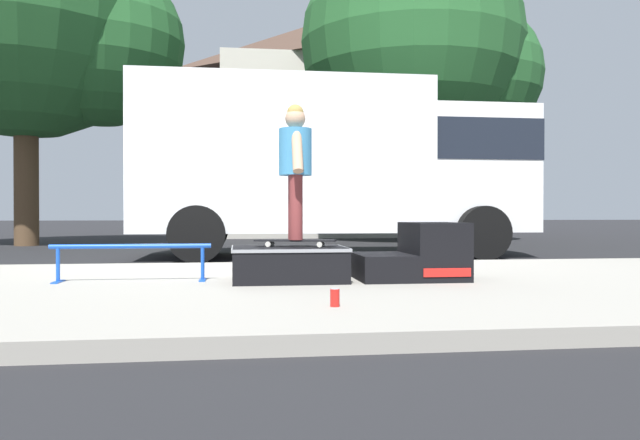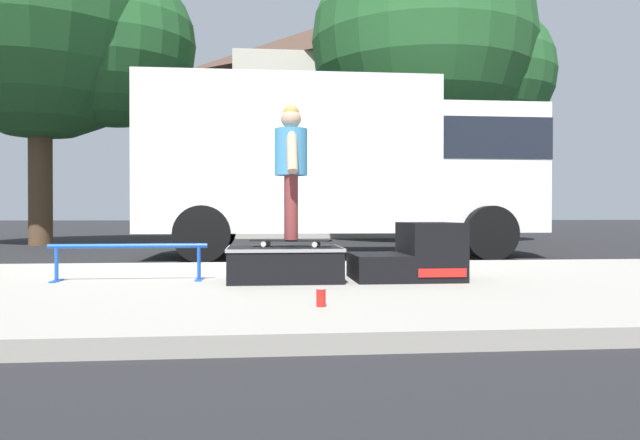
# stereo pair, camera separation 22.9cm
# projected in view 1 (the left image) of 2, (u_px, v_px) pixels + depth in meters

# --- Properties ---
(ground_plane) EXTENTS (140.00, 140.00, 0.00)m
(ground_plane) POSITION_uv_depth(u_px,v_px,m) (207.00, 268.00, 8.61)
(ground_plane) COLOR black
(sidewalk_slab) EXTENTS (50.00, 5.00, 0.12)m
(sidewalk_slab) POSITION_uv_depth(u_px,v_px,m) (191.00, 290.00, 5.64)
(sidewalk_slab) COLOR gray
(sidewalk_slab) RESTS_ON ground
(skate_box) EXTENTS (1.09, 0.82, 0.33)m
(skate_box) POSITION_uv_depth(u_px,v_px,m) (289.00, 263.00, 5.89)
(skate_box) COLOR black
(skate_box) RESTS_ON sidewalk_slab
(kicker_ramp) EXTENTS (1.03, 0.82, 0.56)m
(kicker_ramp) POSITION_uv_depth(u_px,v_px,m) (418.00, 256.00, 6.05)
(kicker_ramp) COLOR black
(kicker_ramp) RESTS_ON sidewalk_slab
(grind_rail) EXTENTS (1.49, 0.28, 0.36)m
(grind_rail) POSITION_uv_depth(u_px,v_px,m) (131.00, 253.00, 5.83)
(grind_rail) COLOR blue
(grind_rail) RESTS_ON sidewalk_slab
(skateboard) EXTENTS (0.81, 0.40, 0.07)m
(skateboard) POSITION_uv_depth(u_px,v_px,m) (295.00, 241.00, 5.95)
(skateboard) COLOR black
(skateboard) RESTS_ON skate_box
(skater_kid) EXTENTS (0.32, 0.67, 1.31)m
(skater_kid) POSITION_uv_depth(u_px,v_px,m) (295.00, 160.00, 5.94)
(skater_kid) COLOR brown
(skater_kid) RESTS_ON skateboard
(soda_can) EXTENTS (0.07, 0.07, 0.13)m
(soda_can) POSITION_uv_depth(u_px,v_px,m) (335.00, 298.00, 4.24)
(soda_can) COLOR red
(soda_can) RESTS_ON sidewalk_slab
(box_truck) EXTENTS (6.91, 2.63, 3.05)m
(box_truck) POSITION_uv_depth(u_px,v_px,m) (335.00, 162.00, 11.06)
(box_truck) COLOR white
(box_truck) RESTS_ON ground
(street_tree_main) EXTENTS (6.52, 5.92, 8.23)m
(street_tree_main) POSITION_uv_depth(u_px,v_px,m) (424.00, 52.00, 16.46)
(street_tree_main) COLOR brown
(street_tree_main) RESTS_ON ground
(street_tree_neighbour) EXTENTS (6.90, 6.27, 8.86)m
(street_tree_neighbour) POSITION_uv_depth(u_px,v_px,m) (42.00, 16.00, 14.83)
(street_tree_neighbour) COLOR brown
(street_tree_neighbour) RESTS_ON ground
(house_behind) EXTENTS (9.54, 8.23, 8.40)m
(house_behind) POSITION_uv_depth(u_px,v_px,m) (342.00, 123.00, 23.50)
(house_behind) COLOR beige
(house_behind) RESTS_ON ground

